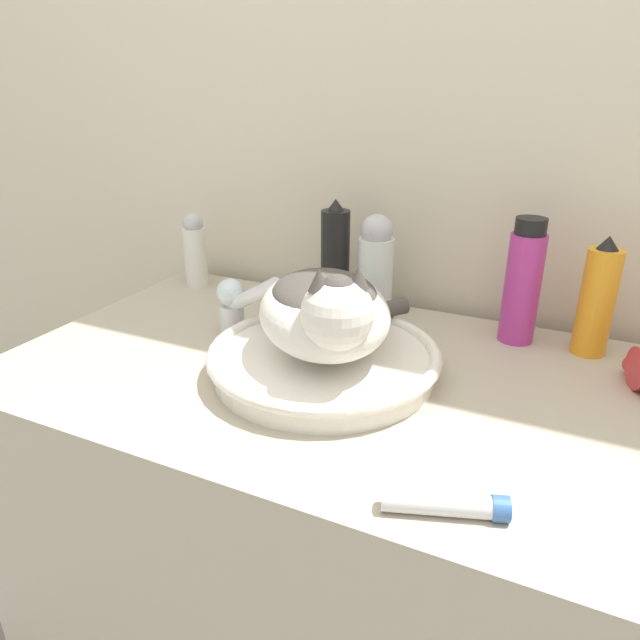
{
  "coord_description": "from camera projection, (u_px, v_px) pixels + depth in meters",
  "views": [
    {
      "loc": [
        0.29,
        -0.42,
        1.24
      ],
      "look_at": [
        -0.04,
        0.28,
        0.91
      ],
      "focal_mm": 32.0,
      "sensor_mm": 36.0,
      "label": 1
    }
  ],
  "objects": [
    {
      "name": "wall_back",
      "position": [
        432.0,
        101.0,
        1.05
      ],
      "size": [
        8.0,
        0.05,
        2.4
      ],
      "color": "beige",
      "rests_on": "ground_plane"
    },
    {
      "name": "vanity_counter",
      "position": [
        347.0,
        567.0,
        1.05
      ],
      "size": [
        1.11,
        0.62,
        0.81
      ],
      "color": "#B2A893",
      "rests_on": "ground_plane"
    },
    {
      "name": "sink_basin",
      "position": [
        324.0,
        359.0,
        0.88
      ],
      "size": [
        0.36,
        0.36,
        0.05
      ],
      "color": "white",
      "rests_on": "vanity_counter"
    },
    {
      "name": "cat",
      "position": [
        326.0,
        309.0,
        0.83
      ],
      "size": [
        0.3,
        0.35,
        0.16
      ],
      "rotation": [
        0.0,
        0.0,
        5.31
      ],
      "color": "silver",
      "rests_on": "sink_basin"
    },
    {
      "name": "faucet",
      "position": [
        237.0,
        303.0,
        0.99
      ],
      "size": [
        0.15,
        0.07,
        0.13
      ],
      "rotation": [
        0.0,
        0.0,
        -0.3
      ],
      "color": "silver",
      "rests_on": "vanity_counter"
    },
    {
      "name": "spray_bottle_trigger",
      "position": [
        597.0,
        300.0,
        0.92
      ],
      "size": [
        0.06,
        0.06,
        0.2
      ],
      "color": "orange",
      "rests_on": "vanity_counter"
    },
    {
      "name": "deodorant_stick",
      "position": [
        195.0,
        250.0,
        1.24
      ],
      "size": [
        0.05,
        0.05,
        0.16
      ],
      "color": "white",
      "rests_on": "vanity_counter"
    },
    {
      "name": "lotion_bottle_white",
      "position": [
        375.0,
        267.0,
        1.07
      ],
      "size": [
        0.07,
        0.07,
        0.2
      ],
      "color": "silver",
      "rests_on": "vanity_counter"
    },
    {
      "name": "shampoo_bottle_tall",
      "position": [
        523.0,
        283.0,
        0.97
      ],
      "size": [
        0.06,
        0.06,
        0.22
      ],
      "color": "#B2338C",
      "rests_on": "vanity_counter"
    },
    {
      "name": "hairspray_can_black",
      "position": [
        335.0,
        259.0,
        1.1
      ],
      "size": [
        0.06,
        0.06,
        0.22
      ],
      "color": "black",
      "rests_on": "vanity_counter"
    },
    {
      "name": "cream_tube",
      "position": [
        447.0,
        505.0,
        0.6
      ],
      "size": [
        0.13,
        0.07,
        0.03
      ],
      "rotation": [
        0.0,
        0.0,
        0.33
      ],
      "color": "silver",
      "rests_on": "vanity_counter"
    }
  ]
}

